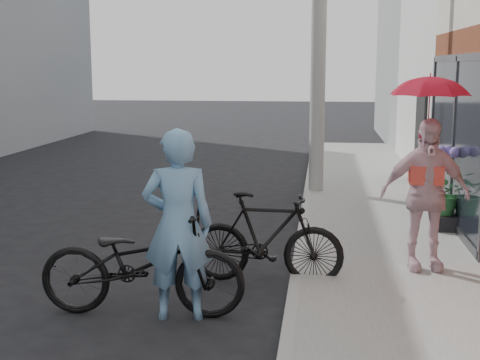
% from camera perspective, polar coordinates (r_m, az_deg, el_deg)
% --- Properties ---
extents(ground, '(80.00, 80.00, 0.00)m').
position_cam_1_polar(ground, '(7.17, -3.14, -10.41)').
color(ground, black).
rests_on(ground, ground).
extents(sidewalk, '(2.20, 24.00, 0.12)m').
position_cam_1_polar(sidewalk, '(8.99, 12.56, -6.03)').
color(sidewalk, gray).
rests_on(sidewalk, ground).
extents(curb, '(0.12, 24.00, 0.12)m').
position_cam_1_polar(curb, '(8.96, 5.11, -5.90)').
color(curb, '#9E9E99').
rests_on(curb, ground).
extents(utility_pole, '(0.28, 0.28, 7.00)m').
position_cam_1_polar(utility_pole, '(12.66, 6.78, 14.36)').
color(utility_pole, '#9E9E99').
rests_on(utility_pole, ground).
extents(officer, '(0.75, 0.56, 1.89)m').
position_cam_1_polar(officer, '(6.52, -5.32, -3.83)').
color(officer, '#70A0C8').
rests_on(officer, ground).
extents(bike_left, '(2.08, 0.79, 1.08)m').
position_cam_1_polar(bike_left, '(6.73, -8.36, -7.02)').
color(bike_left, black).
rests_on(bike_left, ground).
extents(bike_right, '(1.78, 0.55, 1.06)m').
position_cam_1_polar(bike_right, '(7.64, 2.26, -4.97)').
color(bike_right, black).
rests_on(bike_right, ground).
extents(kimono_woman, '(1.08, 0.56, 1.76)m').
position_cam_1_polar(kimono_woman, '(7.99, 15.50, -1.20)').
color(kimono_woman, beige).
rests_on(kimono_woman, sidewalk).
extents(parasol, '(0.86, 0.86, 0.75)m').
position_cam_1_polar(parasol, '(7.85, 15.92, 7.86)').
color(parasol, red).
rests_on(parasol, kimono_woman).
extents(planter, '(0.46, 0.46, 0.22)m').
position_cam_1_polar(planter, '(10.15, 17.08, -3.44)').
color(planter, black).
rests_on(planter, sidewalk).
extents(potted_plant, '(0.59, 0.51, 0.66)m').
position_cam_1_polar(potted_plant, '(10.07, 17.21, -1.02)').
color(potted_plant, '#286632').
rests_on(potted_plant, planter).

